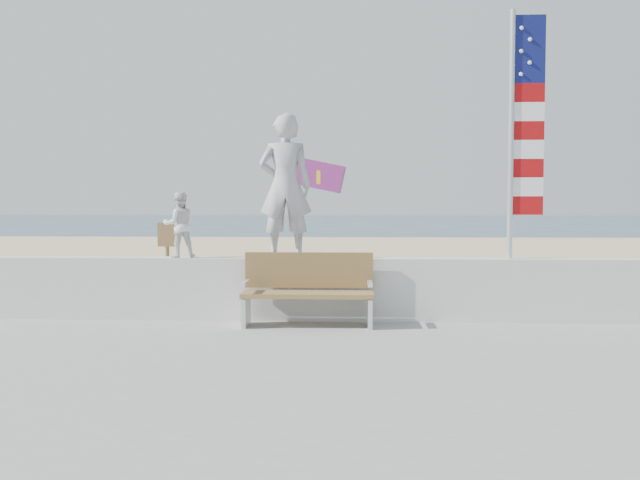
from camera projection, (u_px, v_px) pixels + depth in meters
The scene contains 9 objects.
ground at pixel (295, 364), 7.85m from camera, with size 220.00×220.00×0.00m, color #2D495B.
sand at pixel (326, 277), 16.82m from camera, with size 90.00×40.00×0.08m, color #D0B98B.
seawall at pixel (307, 289), 9.81m from camera, with size 30.00×0.35×0.90m, color silver.
adult at pixel (285, 186), 9.75m from camera, with size 0.75×0.50×2.07m, color #A5A4AA.
child at pixel (179, 225), 9.85m from camera, with size 0.46×0.36×0.95m, color white.
bench at pixel (308, 289), 9.35m from camera, with size 1.80×0.57×1.00m.
flag at pixel (520, 124), 9.54m from camera, with size 0.50×0.08×3.50m.
parafoil_kite at pixel (320, 176), 13.89m from camera, with size 1.12×0.42×0.75m.
sign at pixel (167, 257), 11.79m from camera, with size 0.32×0.07×1.46m.
Camera 1 is at (0.66, -7.74, 1.85)m, focal length 38.00 mm.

